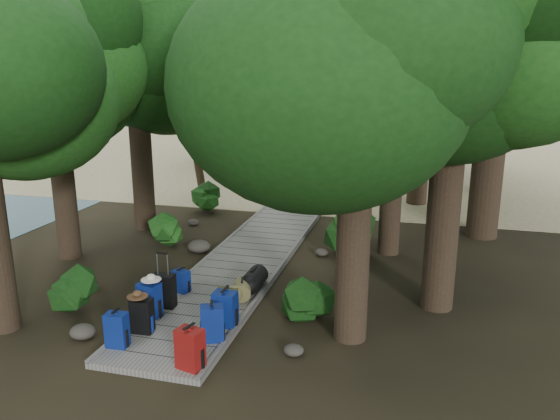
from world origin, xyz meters
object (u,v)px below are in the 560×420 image
(duffel_right_black, at_px, (254,279))
(backpack_left_c, at_px, (150,298))
(backpack_left_a, at_px, (117,328))
(backpack_right_c, at_px, (225,307))
(backpack_right_b, at_px, (212,322))
(backpack_left_d, at_px, (181,280))
(backpack_right_d, at_px, (227,302))
(duffel_right_khaki, at_px, (242,289))
(backpack_right_a, at_px, (190,347))
(backpack_left_b, at_px, (142,314))
(sun_lounger, at_px, (392,180))
(suitcase_on_boardwalk, at_px, (164,291))
(kayak, at_px, (244,176))
(lone_suitcase_on_sand, at_px, (316,184))

(duffel_right_black, bearing_deg, backpack_left_c, -129.07)
(backpack_left_a, bearing_deg, backpack_right_c, 35.65)
(backpack_right_b, relative_size, duffel_right_black, 1.04)
(backpack_left_d, height_order, backpack_right_d, backpack_right_d)
(duffel_right_khaki, bearing_deg, backpack_right_d, -106.66)
(backpack_right_a, bearing_deg, backpack_left_c, 149.91)
(backpack_left_d, distance_m, duffel_right_black, 1.54)
(backpack_left_c, distance_m, backpack_right_c, 1.51)
(backpack_left_b, distance_m, backpack_right_c, 1.48)
(backpack_left_d, height_order, sun_lounger, backpack_left_d)
(backpack_left_b, height_order, suitcase_on_boardwalk, backpack_left_b)
(backpack_left_b, xyz_separation_m, backpack_right_b, (1.33, 0.03, 0.01))
(backpack_left_a, bearing_deg, kayak, 96.84)
(backpack_right_c, bearing_deg, backpack_left_c, -176.19)
(backpack_right_b, xyz_separation_m, duffel_right_khaki, (-0.07, 1.85, -0.17))
(backpack_left_d, height_order, backpack_right_b, backpack_right_b)
(backpack_left_d, height_order, duffel_right_khaki, backpack_left_d)
(backpack_left_c, relative_size, backpack_right_d, 1.27)
(kayak, bearing_deg, backpack_right_d, -56.66)
(backpack_left_d, relative_size, backpack_right_a, 0.70)
(backpack_left_b, distance_m, sun_lounger, 14.16)
(suitcase_on_boardwalk, distance_m, lone_suitcase_on_sand, 10.82)
(backpack_left_a, bearing_deg, backpack_left_d, 85.58)
(backpack_left_a, height_order, backpack_right_d, backpack_left_a)
(backpack_left_d, xyz_separation_m, sun_lounger, (3.69, 11.85, -0.05))
(backpack_left_c, xyz_separation_m, backpack_left_d, (0.07, 1.26, -0.12))
(lone_suitcase_on_sand, xyz_separation_m, kayak, (-3.48, 1.88, -0.22))
(backpack_right_b, bearing_deg, lone_suitcase_on_sand, 70.27)
(backpack_left_c, relative_size, sun_lounger, 0.40)
(backpack_left_b, distance_m, duffel_right_black, 2.74)
(kayak, bearing_deg, duffel_right_khaki, -55.40)
(backpack_left_d, xyz_separation_m, backpack_right_d, (1.34, -0.87, 0.04))
(backpack_left_b, distance_m, backpack_right_b, 1.33)
(backpack_right_b, height_order, backpack_right_d, backpack_right_b)
(backpack_right_a, relative_size, kayak, 0.26)
(sun_lounger, bearing_deg, duffel_right_khaki, -97.11)
(duffel_right_khaki, bearing_deg, backpack_left_d, 165.29)
(backpack_left_d, distance_m, backpack_right_a, 3.09)
(backpack_right_a, bearing_deg, sun_lounger, 96.24)
(backpack_right_a, relative_size, backpack_right_c, 1.02)
(backpack_left_d, bearing_deg, backpack_left_b, -66.07)
(backpack_left_a, height_order, duffel_right_khaki, backpack_left_a)
(backpack_right_b, bearing_deg, suitcase_on_boardwalk, 121.93)
(duffel_right_black, bearing_deg, backpack_right_c, -88.90)
(backpack_left_d, bearing_deg, backpack_right_d, -12.09)
(backpack_left_a, distance_m, sun_lounger, 14.77)
(backpack_right_c, distance_m, suitcase_on_boardwalk, 1.51)
(backpack_right_c, relative_size, duffel_right_black, 1.06)
(duffel_right_black, bearing_deg, backpack_left_b, -118.36)
(backpack_right_c, bearing_deg, backpack_right_b, -88.72)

